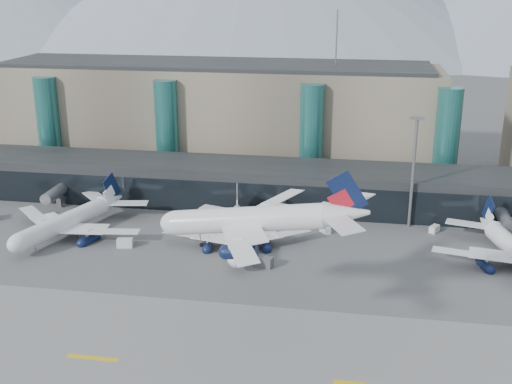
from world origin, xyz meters
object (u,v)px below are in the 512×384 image
Objects in this scene: jet_parked_left at (75,213)px; jet_parked_mid at (237,224)px; veh_c at (263,262)px; veh_g at (325,229)px; veh_d at (434,229)px; lightmast_mid at (413,166)px; hero_jet at (269,213)px; veh_b at (223,226)px; jet_parked_right at (511,241)px; veh_a at (125,243)px; veh_h at (234,249)px.

jet_parked_mid is (36.82, -0.07, -0.36)m from jet_parked_left.
veh_c is 22.57m from veh_g.
veh_d is 24.58m from veh_g.
hero_jet is (-24.78, -53.11, 6.78)m from lightmast_mid.
veh_c reaches higher than veh_g.
jet_parked_left is 36.82m from jet_parked_mid.
veh_d is 0.97× the size of veh_g.
hero_jet is 51.60m from veh_b.
lightmast_mid is 26.65m from jet_parked_right.
hero_jet is at bearing -115.01° from lightmast_mid.
veh_g is (22.94, 1.63, -0.02)m from veh_b.
jet_parked_left is at bearing 144.51° from veh_a.
jet_parked_right is 12.18× the size of veh_b.
lightmast_mid reaches higher than veh_g.
veh_c is (-48.58, -11.29, -3.13)m from jet_parked_right.
jet_parked_left is at bearing 79.07° from jet_parked_mid.
veh_a reaches higher than veh_g.
lightmast_mid is 0.75× the size of jet_parked_right.
jet_parked_right is 10.47× the size of veh_a.
veh_b is 21.77m from veh_c.
veh_c reaches higher than veh_b.
veh_c is 0.99× the size of veh_h.
jet_parked_mid is at bearing -117.45° from veh_b.
jet_parked_mid is 6.98m from veh_h.
veh_a is at bearing 95.01° from jet_parked_mid.
veh_b is 47.50m from veh_d.
hero_jet is at bearing 117.09° from jet_parked_right.
jet_parked_left is 33.20m from veh_b.
veh_c is 1.34× the size of veh_g.
veh_h reaches higher than veh_c.
jet_parked_mid is 44.64m from veh_d.
veh_d is 46.11m from veh_h.
hero_jet reaches higher than veh_a.
jet_parked_left is 15.73m from veh_a.
veh_a is 1.16× the size of veh_b.
jet_parked_left is at bearing -111.50° from veh_g.
veh_a is 22.78m from veh_b.
jet_parked_mid is 8.83m from veh_b.
veh_a reaches higher than veh_d.
jet_parked_mid is 20.55m from veh_g.
veh_c is at bearing -157.10° from jet_parked_mid.
jet_parked_left reaches higher than veh_a.
jet_parked_mid is (-37.14, -15.67, -10.35)m from lightmast_mid.
veh_g is at bearing 7.35° from veh_h.
veh_h is at bearing 82.96° from jet_parked_right.
veh_g is at bearing 132.20° from veh_d.
veh_h reaches higher than veh_a.
hero_jet reaches higher than veh_g.
hero_jet is 38.95m from veh_h.
jet_parked_mid is at bearing 137.61° from veh_c.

